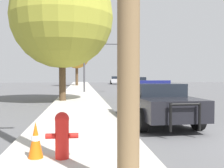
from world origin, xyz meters
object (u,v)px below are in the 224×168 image
at_px(police_car, 154,101).
at_px(traffic_light, 102,56).
at_px(tree_sidewalk_far, 77,56).
at_px(traffic_cone, 36,140).
at_px(car_background_distant, 116,80).
at_px(fire_hydrant, 62,134).
at_px(tree_sidewalk_near, 62,17).
at_px(car_background_oncoming, 139,82).

height_order(police_car, traffic_light, traffic_light).
bearing_deg(tree_sidewalk_far, traffic_cone, -90.47).
bearing_deg(tree_sidewalk_far, traffic_light, -81.05).
height_order(traffic_light, tree_sidewalk_far, tree_sidewalk_far).
bearing_deg(car_background_distant, fire_hydrant, -93.68).
relative_size(police_car, traffic_light, 1.13).
distance_m(police_car, fire_hydrant, 5.35).
distance_m(car_background_distant, traffic_cone, 45.66).
bearing_deg(tree_sidewalk_near, car_background_oncoming, 64.54).
relative_size(fire_hydrant, tree_sidewalk_far, 0.14).
bearing_deg(fire_hydrant, traffic_cone, 169.48).
bearing_deg(traffic_cone, tree_sidewalk_near, 91.19).
xyz_separation_m(tree_sidewalk_near, tree_sidewalk_far, (0.54, 24.44, -0.69)).
distance_m(car_background_oncoming, traffic_cone, 30.91).
bearing_deg(car_background_oncoming, traffic_light, 63.14).
bearing_deg(tree_sidewalk_far, fire_hydrant, -89.68).
xyz_separation_m(traffic_light, car_background_oncoming, (5.48, 9.39, -2.64)).
bearing_deg(traffic_cone, car_background_distant, 80.93).
bearing_deg(tree_sidewalk_near, fire_hydrant, -86.43).
relative_size(fire_hydrant, car_background_distant, 0.20).
bearing_deg(car_background_distant, traffic_cone, -94.32).
relative_size(tree_sidewalk_near, traffic_cone, 11.85).
height_order(police_car, tree_sidewalk_near, tree_sidewalk_near).
relative_size(fire_hydrant, traffic_light, 0.19).
relative_size(car_background_oncoming, tree_sidewalk_near, 0.49).
distance_m(tree_sidewalk_far, traffic_cone, 36.52).
relative_size(police_car, traffic_cone, 7.49).
distance_m(fire_hydrant, tree_sidewalk_near, 12.82).
bearing_deg(police_car, fire_hydrant, 53.47).
distance_m(police_car, tree_sidewalk_near, 9.45).
xyz_separation_m(traffic_light, tree_sidewalk_near, (-3.05, -8.53, 1.79)).
height_order(tree_sidewalk_near, traffic_cone, tree_sidewalk_near).
distance_m(traffic_light, tree_sidewalk_far, 16.15).
distance_m(fire_hydrant, traffic_light, 20.80).
height_order(traffic_light, car_background_distant, traffic_light).
distance_m(fire_hydrant, tree_sidewalk_far, 36.60).
xyz_separation_m(fire_hydrant, car_background_oncoming, (7.79, 29.87, 0.15)).
xyz_separation_m(police_car, traffic_light, (-0.65, 16.02, 2.62)).
distance_m(police_car, car_background_distant, 40.90).
xyz_separation_m(car_background_distant, traffic_cone, (-7.20, -45.09, -0.27)).
bearing_deg(car_background_distant, traffic_light, -95.34).
distance_m(traffic_light, car_background_distant, 25.23).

